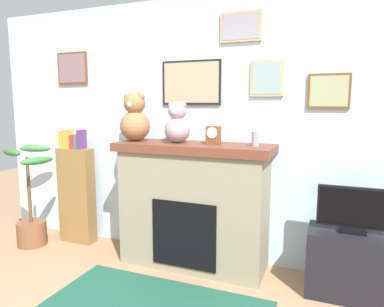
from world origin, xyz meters
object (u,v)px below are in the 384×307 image
at_px(bookshelf, 77,191).
at_px(tv_stand, 350,264).
at_px(teddy_bear_grey, 135,119).
at_px(television, 354,211).
at_px(teddy_bear_brown, 177,124).
at_px(fireplace, 194,204).
at_px(mantel_clock, 213,135).
at_px(potted_plant, 31,213).
at_px(candle_jar, 255,139).

distance_m(bookshelf, tv_stand, 2.86).
distance_m(bookshelf, teddy_bear_grey, 1.17).
height_order(television, teddy_bear_grey, teddy_bear_grey).
relative_size(bookshelf, teddy_bear_brown, 3.29).
bearing_deg(fireplace, mantel_clock, -5.49).
bearing_deg(tv_stand, fireplace, 177.96).
height_order(tv_stand, teddy_bear_brown, teddy_bear_brown).
height_order(bookshelf, potted_plant, bookshelf).
xyz_separation_m(potted_plant, mantel_clock, (2.05, 0.21, 0.92)).
xyz_separation_m(bookshelf, teddy_bear_grey, (0.82, -0.07, 0.83)).
bearing_deg(fireplace, teddy_bear_grey, -178.32).
height_order(tv_stand, mantel_clock, mantel_clock).
bearing_deg(bookshelf, tv_stand, -2.01).
bearing_deg(mantel_clock, bookshelf, 177.58).
bearing_deg(tv_stand, teddy_bear_grey, 179.11).
distance_m(mantel_clock, teddy_bear_brown, 0.37).
distance_m(bookshelf, candle_jar, 2.14).
bearing_deg(mantel_clock, teddy_bear_brown, 179.85).
xyz_separation_m(television, mantel_clock, (-1.20, 0.03, 0.56)).
distance_m(candle_jar, mantel_clock, 0.39).
height_order(potted_plant, mantel_clock, mantel_clock).
relative_size(tv_stand, mantel_clock, 4.02).
relative_size(tv_stand, teddy_bear_brown, 1.72).
relative_size(bookshelf, teddy_bear_grey, 2.67).
height_order(bookshelf, teddy_bear_grey, teddy_bear_grey).
relative_size(candle_jar, mantel_clock, 0.78).
bearing_deg(potted_plant, fireplace, 7.18).
bearing_deg(teddy_bear_grey, bookshelf, 175.24).
distance_m(potted_plant, television, 3.27).
height_order(fireplace, candle_jar, candle_jar).
xyz_separation_m(television, teddy_bear_brown, (-1.56, 0.03, 0.65)).
bearing_deg(teddy_bear_brown, television, -1.21).
distance_m(bookshelf, mantel_clock, 1.79).
bearing_deg(mantel_clock, teddy_bear_grey, 179.94).
bearing_deg(mantel_clock, fireplace, 174.51).
bearing_deg(mantel_clock, television, -1.53).
relative_size(potted_plant, candle_jar, 8.43).
xyz_separation_m(potted_plant, teddy_bear_brown, (1.69, 0.21, 1.01)).
bearing_deg(bookshelf, teddy_bear_brown, -3.05).
xyz_separation_m(bookshelf, mantel_clock, (1.65, -0.07, 0.70)).
height_order(fireplace, teddy_bear_brown, teddy_bear_brown).
relative_size(television, candle_jar, 4.26).
relative_size(mantel_clock, teddy_bear_grey, 0.35).
xyz_separation_m(tv_stand, teddy_bear_brown, (-1.56, 0.03, 1.10)).
distance_m(mantel_clock, teddy_bear_grey, 0.83).
relative_size(tv_stand, teddy_bear_grey, 1.40).
height_order(television, teddy_bear_brown, teddy_bear_brown).
relative_size(television, teddy_bear_brown, 1.43).
distance_m(potted_plant, candle_jar, 2.60).
bearing_deg(fireplace, television, -2.09).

